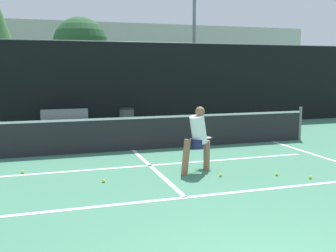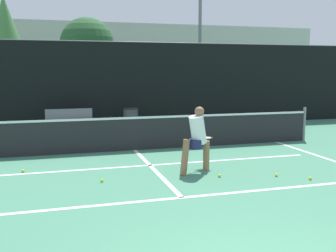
# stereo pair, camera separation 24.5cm
# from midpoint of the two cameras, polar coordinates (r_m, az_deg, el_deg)

# --- Properties ---
(court_baseline_near) EXTENTS (11.00, 0.10, 0.01)m
(court_baseline_near) POSITION_cam_midpoint_polar(r_m,az_deg,el_deg) (7.12, 1.56, -10.32)
(court_baseline_near) COLOR white
(court_baseline_near) RESTS_ON ground
(court_service_line) EXTENTS (8.25, 0.10, 0.01)m
(court_service_line) POSITION_cam_midpoint_polar(r_m,az_deg,el_deg) (9.40, -3.41, -5.72)
(court_service_line) COLOR white
(court_service_line) RESTS_ON ground
(court_center_mark) EXTENTS (0.10, 4.32, 0.01)m
(court_center_mark) POSITION_cam_midpoint_polar(r_m,az_deg,el_deg) (9.10, -2.92, -6.18)
(court_center_mark) COLOR white
(court_center_mark) RESTS_ON ground
(court_sideline_right) EXTENTS (0.10, 5.32, 0.01)m
(court_sideline_right) POSITION_cam_midpoint_polar(r_m,az_deg,el_deg) (11.09, 20.30, -4.05)
(court_sideline_right) COLOR white
(court_sideline_right) RESTS_ON ground
(net) EXTENTS (11.09, 0.09, 1.07)m
(net) POSITION_cam_midpoint_polar(r_m,az_deg,el_deg) (11.05, -5.77, -0.94)
(net) COLOR slate
(net) RESTS_ON ground
(fence_back) EXTENTS (24.00, 0.06, 3.32)m
(fence_back) POSITION_cam_midpoint_polar(r_m,az_deg,el_deg) (15.30, -9.26, 5.85)
(fence_back) COLOR black
(fence_back) RESTS_ON ground
(player_practicing) EXTENTS (1.03, 0.84, 1.47)m
(player_practicing) POSITION_cam_midpoint_polar(r_m,az_deg,el_deg) (8.66, 3.54, -1.62)
(player_practicing) COLOR #8C6042
(player_practicing) RESTS_ON ground
(tennis_ball_scattered_0) EXTENTS (0.07, 0.07, 0.07)m
(tennis_ball_scattered_0) POSITION_cam_midpoint_polar(r_m,az_deg,el_deg) (9.31, -21.09, -6.21)
(tennis_ball_scattered_0) COLOR #D1E033
(tennis_ball_scattered_0) RESTS_ON ground
(tennis_ball_scattered_1) EXTENTS (0.07, 0.07, 0.07)m
(tennis_ball_scattered_1) POSITION_cam_midpoint_polar(r_m,az_deg,el_deg) (8.48, 6.81, -7.10)
(tennis_ball_scattered_1) COLOR #D1E033
(tennis_ball_scattered_1) RESTS_ON ground
(tennis_ball_scattered_2) EXTENTS (0.07, 0.07, 0.07)m
(tennis_ball_scattered_2) POSITION_cam_midpoint_polar(r_m,az_deg,el_deg) (8.78, 14.74, -6.78)
(tennis_ball_scattered_2) COLOR #D1E033
(tennis_ball_scattered_2) RESTS_ON ground
(tennis_ball_scattered_3) EXTENTS (0.07, 0.07, 0.07)m
(tennis_ball_scattered_3) POSITION_cam_midpoint_polar(r_m,az_deg,el_deg) (8.74, 19.22, -7.04)
(tennis_ball_scattered_3) COLOR #D1E033
(tennis_ball_scattered_3) RESTS_ON ground
(tennis_ball_scattered_6) EXTENTS (0.07, 0.07, 0.07)m
(tennis_ball_scattered_6) POSITION_cam_midpoint_polar(r_m,az_deg,el_deg) (8.13, -10.19, -7.85)
(tennis_ball_scattered_6) COLOR #D1E033
(tennis_ball_scattered_6) RESTS_ON ground
(courtside_bench) EXTENTS (1.64, 0.39, 0.86)m
(courtside_bench) POSITION_cam_midpoint_polar(r_m,az_deg,el_deg) (14.42, -15.20, 0.80)
(courtside_bench) COLOR slate
(courtside_bench) RESTS_ON ground
(trash_bin) EXTENTS (0.57, 0.57, 0.85)m
(trash_bin) POSITION_cam_midpoint_polar(r_m,az_deg,el_deg) (14.64, -6.48, 0.97)
(trash_bin) COLOR #3F3F42
(trash_bin) RESTS_ON ground
(parked_car) EXTENTS (1.72, 4.08, 1.48)m
(parked_car) POSITION_cam_midpoint_polar(r_m,az_deg,el_deg) (19.07, -6.04, 3.27)
(parked_car) COLOR #B7B7BC
(parked_car) RESTS_ON ground
(tree_mid) EXTENTS (2.82, 2.82, 4.97)m
(tree_mid) POSITION_cam_midpoint_polar(r_m,az_deg,el_deg) (21.52, -12.89, 11.43)
(tree_mid) COLOR brown
(tree_mid) RESTS_ON ground
(building_far) EXTENTS (36.00, 2.40, 5.53)m
(building_far) POSITION_cam_midpoint_polar(r_m,az_deg,el_deg) (29.42, -13.39, 9.01)
(building_far) COLOR #B2ADA3
(building_far) RESTS_ON ground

